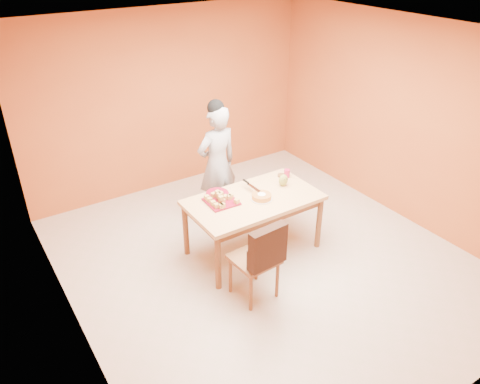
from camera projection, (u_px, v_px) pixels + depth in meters
floor at (265, 260)px, 5.81m from camera, size 5.00×5.00×0.00m
ceiling at (272, 35)px, 4.49m from camera, size 5.00×5.00×0.00m
wall_back at (169, 101)px, 6.98m from camera, size 4.50×0.00×4.50m
wall_left at (60, 222)px, 4.08m from camera, size 0.00×5.00×5.00m
wall_right at (405, 122)px, 6.22m from camera, size 0.00×5.00×5.00m
dining_table at (253, 205)px, 5.67m from camera, size 1.60×0.90×0.76m
dining_chair at (255, 258)px, 5.00m from camera, size 0.49×0.56×1.00m
pastry_pile at (221, 197)px, 5.51m from camera, size 0.32×0.32×0.10m
person at (217, 164)px, 6.29m from camera, size 0.63×0.44×1.65m
pastry_platter at (221, 202)px, 5.54m from camera, size 0.37×0.37×0.02m
red_dinner_plate at (217, 193)px, 5.72m from camera, size 0.34×0.34×0.02m
white_cake_plate at (261, 199)px, 5.60m from camera, size 0.28×0.28×0.01m
sponge_cake at (262, 196)px, 5.59m from camera, size 0.27×0.27×0.05m
cake_server at (254, 188)px, 5.71m from camera, size 0.05×0.24×0.01m
egg_ornament at (283, 180)px, 5.87m from camera, size 0.15×0.13×0.16m
magenta_glass at (287, 173)px, 6.09m from camera, size 0.08×0.08×0.11m
checker_tin at (281, 175)px, 6.12m from camera, size 0.12×0.12×0.03m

